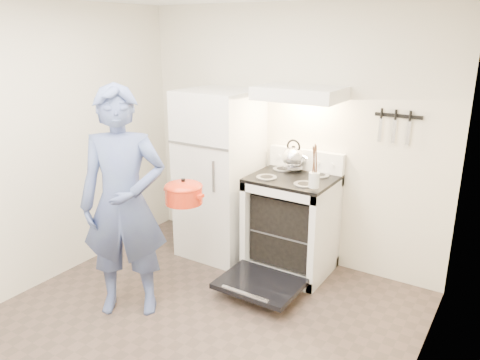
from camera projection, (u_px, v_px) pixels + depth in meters
The scene contains 15 objects.
floor at pixel (175, 340), 3.54m from camera, with size 3.60×3.60×0.00m, color #4B3B33.
back_wall at pixel (288, 136), 4.61m from camera, with size 3.20×0.02×2.50m, color beige.
refrigerator at pixel (220, 174), 4.75m from camera, with size 0.70×0.70×1.70m, color white.
stove_body at pixel (291, 226), 4.47m from camera, with size 0.76×0.65×0.92m, color white.
cooktop at pixel (293, 178), 4.33m from camera, with size 0.76×0.65×0.03m, color black.
backsplash at pixel (306, 160), 4.52m from camera, with size 0.76×0.07×0.20m, color white.
oven_door at pixel (260, 284), 4.10m from camera, with size 0.70×0.54×0.04m, color black.
oven_rack at pixel (291, 228), 4.48m from camera, with size 0.60×0.52×0.01m, color slate.
range_hood at pixel (300, 93), 4.15m from camera, with size 0.76×0.50×0.12m, color white.
knife_strip at pixel (398, 116), 3.97m from camera, with size 0.40×0.02×0.03m, color black.
pizza_stone at pixel (294, 230), 4.38m from camera, with size 0.32×0.32×0.02m, color #7F6047.
tea_kettle at pixel (293, 156), 4.44m from camera, with size 0.26×0.21×0.31m, color silver, non-canonical shape.
utensil_jar at pixel (314, 180), 3.92m from camera, with size 0.09×0.09×0.13m, color silver.
person at pixel (124, 204), 3.69m from camera, with size 0.68×0.45×1.87m, color #38417B.
dutch_oven at pixel (184, 195), 3.81m from camera, with size 0.38×0.31×0.24m, color red, non-canonical shape.
Camera 1 is at (2.02, -2.27, 2.24)m, focal length 35.00 mm.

